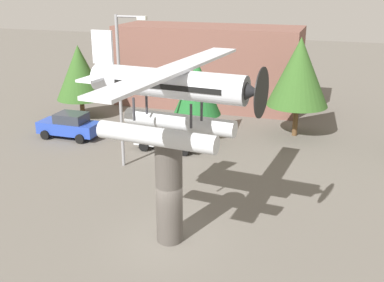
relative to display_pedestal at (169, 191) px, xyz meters
name	(u,v)px	position (x,y,z in m)	size (l,w,h in m)	color
ground_plane	(170,239)	(0.00, 0.00, -2.28)	(140.00, 140.00, 0.00)	#605B54
display_pedestal	(169,191)	(0.00, 0.00, 0.00)	(1.10, 1.10, 4.57)	#4C4742
floatplane_monument	(171,96)	(0.13, -0.01, 3.96)	(7.01, 10.46, 4.00)	silver
car_near_blue	(70,125)	(-11.29, 10.36, -1.40)	(4.20, 2.02, 1.76)	#2847B7
car_mid_silver	(170,136)	(-3.94, 10.38, -1.40)	(4.20, 2.02, 1.76)	silver
streetlight_primary	(122,83)	(-5.34, 6.90, 2.69)	(1.84, 0.28, 8.65)	gray
storefront_building	(208,66)	(-4.74, 22.00, 1.07)	(15.42, 5.72, 6.71)	brown
tree_west	(79,72)	(-13.04, 14.98, 1.33)	(3.74, 3.74, 5.70)	brown
tree_east	(197,88)	(-2.83, 12.77, 1.28)	(3.20, 3.20, 5.36)	brown
tree_center_back	(299,72)	(3.45, 15.68, 2.20)	(4.17, 4.17, 6.82)	brown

